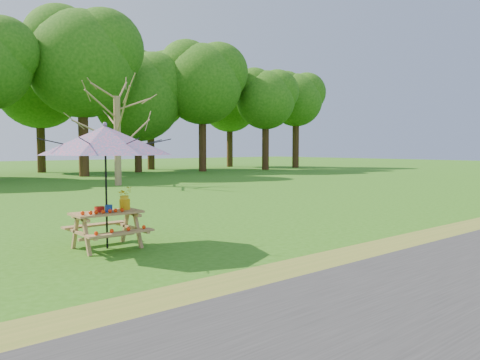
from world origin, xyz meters
TOP-DOWN VIEW (x-y plane):
  - ground at (0.00, 0.00)m, footprint 120.00×120.00m
  - drygrass_strip at (0.00, -2.80)m, footprint 120.00×1.20m
  - bare_tree at (3.34, 13.47)m, footprint 5.28×5.28m
  - picnic_table at (-3.02, 0.50)m, footprint 1.20×1.32m
  - patio_umbrella at (-3.02, 0.50)m, footprint 2.50×2.50m
  - produce_bins at (-3.07, 0.51)m, footprint 0.26×0.36m
  - tomatoes_row at (-3.17, 0.32)m, footprint 0.77×0.13m
  - flower_bucket at (-2.63, 0.57)m, footprint 0.31×0.28m

SIDE VIEW (x-z plane):
  - ground at x=0.00m, z-range 0.00..0.00m
  - drygrass_strip at x=0.00m, z-range 0.00..0.01m
  - picnic_table at x=-3.02m, z-range -0.01..0.66m
  - tomatoes_row at x=-3.17m, z-range 0.67..0.74m
  - produce_bins at x=-3.07m, z-range 0.66..0.79m
  - flower_bucket at x=-2.63m, z-range 0.68..1.11m
  - patio_umbrella at x=-3.02m, z-range 0.81..3.09m
  - bare_tree at x=3.34m, z-range 1.06..10.92m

